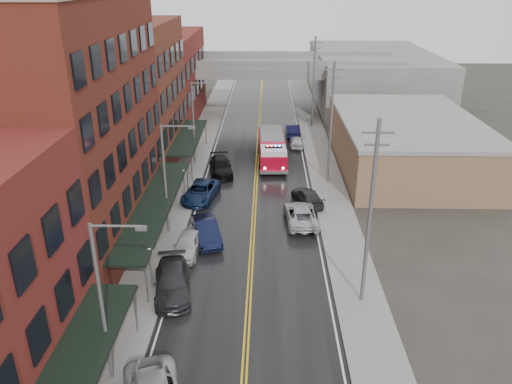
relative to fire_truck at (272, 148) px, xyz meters
name	(u,v)px	position (x,y,z in m)	size (l,w,h in m)	color
road	(255,202)	(-1.62, -10.47, -1.72)	(11.00, 160.00, 0.02)	black
sidewalk_left	(176,201)	(-8.92, -10.47, -1.66)	(3.00, 160.00, 0.15)	slate
sidewalk_right	(334,202)	(5.68, -10.47, -1.66)	(3.00, 160.00, 0.15)	slate
curb_left	(193,201)	(-7.27, -10.47, -1.66)	(0.30, 160.00, 0.15)	gray
curb_right	(316,202)	(4.03, -10.47, -1.66)	(0.30, 160.00, 0.15)	gray
brick_building_b	(69,128)	(-14.92, -17.47, 7.27)	(9.00, 20.00, 18.00)	#5B2418
brick_building_c	(132,95)	(-14.92, 0.03, 5.77)	(9.00, 15.00, 15.00)	maroon
brick_building_far	(164,78)	(-14.92, 17.53, 4.27)	(9.00, 20.00, 12.00)	maroon
tan_building	(405,144)	(14.38, -0.47, 0.77)	(14.00, 22.00, 5.00)	#896449
right_far_block	(372,77)	(16.38, 29.53, 2.27)	(18.00, 30.00, 8.00)	slate
awning_1	(155,204)	(-9.11, -17.47, 1.25)	(2.60, 18.00, 3.09)	black
awning_2	(189,137)	(-9.11, 0.03, 1.25)	(2.60, 13.00, 3.09)	black
globe_lamp_1	(150,259)	(-8.02, -24.47, 0.58)	(0.44, 0.44, 3.12)	#59595B
globe_lamp_2	(184,178)	(-8.02, -10.47, 0.58)	(0.44, 0.44, 3.12)	#59595B
street_lamp_0	(105,295)	(-8.17, -32.47, 3.45)	(2.64, 0.22, 9.00)	#59595B
street_lamp_1	(168,173)	(-8.17, -16.47, 3.45)	(2.64, 0.22, 9.00)	#59595B
street_lamp_2	(196,118)	(-8.17, -0.47, 3.45)	(2.64, 0.22, 9.00)	#59595B
utility_pole_0	(370,213)	(5.58, -25.47, 4.57)	(1.80, 0.24, 12.00)	#59595B
utility_pole_1	(331,121)	(5.58, -5.47, 4.57)	(1.80, 0.24, 12.00)	#59595B
utility_pole_2	(314,81)	(5.58, 14.53, 4.57)	(1.80, 0.24, 12.00)	#59595B
overpass	(260,73)	(-1.62, 21.53, 4.25)	(40.00, 10.00, 7.50)	slate
fire_truck	(272,148)	(0.00, 0.00, 0.00)	(3.85, 8.89, 3.20)	#B40820
parked_car_left_3	(173,282)	(-6.62, -24.77, -0.92)	(2.28, 5.61, 1.63)	#29292C
parked_car_left_4	(188,244)	(-6.38, -19.68, -0.96)	(1.84, 4.56, 1.55)	#BBBBBB
parked_car_left_5	(206,231)	(-5.22, -17.67, -0.91)	(1.74, 4.98, 1.64)	black
parked_car_left_6	(201,192)	(-6.62, -9.91, -0.96)	(2.58, 5.59, 1.55)	#132449
parked_car_left_7	(221,167)	(-5.33, -3.38, -0.94)	(2.22, 5.47, 1.59)	black
parked_car_right_0	(301,214)	(2.35, -14.46, -0.96)	(2.56, 5.55, 1.54)	#B2B6BB
parked_car_right_1	(307,197)	(3.18, -10.67, -1.05)	(1.93, 4.74, 1.38)	#252527
parked_car_right_2	(297,142)	(3.06, 5.73, -1.06)	(1.60, 3.97, 1.35)	silver
parked_car_right_3	(293,130)	(2.77, 10.16, -0.95)	(1.67, 4.78, 1.57)	black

